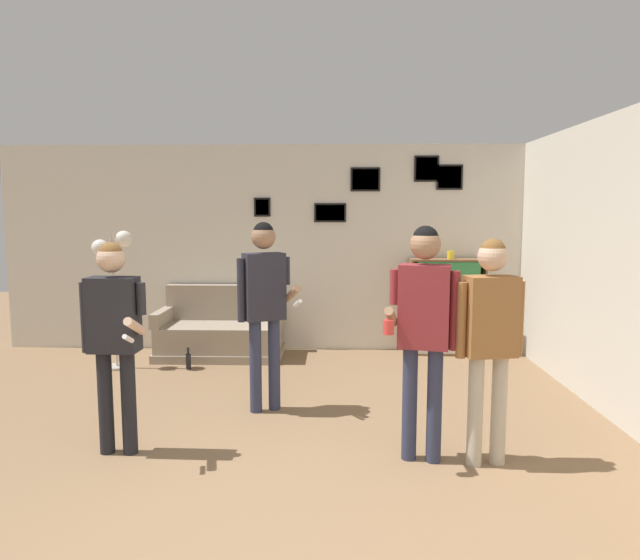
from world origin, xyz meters
The scene contains 11 objects.
wall_back centered at (0.01, 4.74, 1.36)m, with size 8.03×0.08×2.70m.
wall_right centered at (2.85, 2.36, 1.35)m, with size 0.06×7.11×2.70m.
couch centered at (-1.07, 4.32, 0.29)m, with size 1.57×0.80×0.88m.
bookshelf centered at (1.83, 4.52, 0.62)m, with size 0.96×0.30×1.23m.
floor_lamp centered at (-2.18, 3.71, 1.23)m, with size 0.47×0.28×1.62m.
person_player_foreground_left centered at (-1.26, 1.35, 0.98)m, with size 0.50×0.45×1.61m.
person_player_foreground_center centered at (-0.26, 2.32, 1.08)m, with size 0.59×0.40×1.74m.
person_watcher_holding_cup centered at (1.03, 1.28, 1.07)m, with size 0.56×0.40×1.74m.
person_spectator_near_bookshelf centered at (1.49, 1.23, 1.01)m, with size 0.49×0.26×1.65m.
bottle_on_floor centered at (-1.33, 3.69, 0.10)m, with size 0.06×0.06×0.26m.
drinking_cup centered at (1.86, 4.52, 1.29)m, with size 0.09×0.09×0.10m.
Camera 1 is at (0.39, -2.77, 1.83)m, focal length 32.00 mm.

